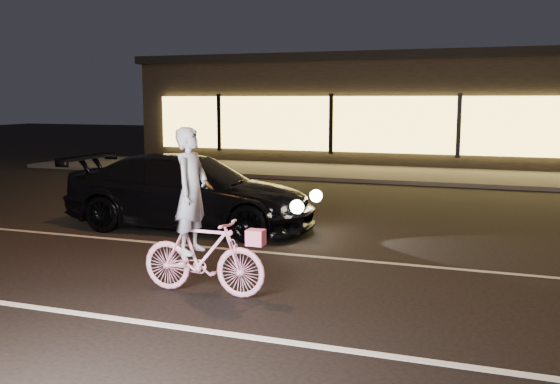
% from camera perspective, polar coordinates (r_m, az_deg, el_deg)
% --- Properties ---
extents(ground, '(90.00, 90.00, 0.00)m').
position_cam_1_polar(ground, '(7.87, 8.17, -10.10)').
color(ground, black).
rests_on(ground, ground).
extents(lane_stripe_near, '(60.00, 0.12, 0.01)m').
position_cam_1_polar(lane_stripe_near, '(6.50, 5.41, -14.12)').
color(lane_stripe_near, silver).
rests_on(lane_stripe_near, ground).
extents(lane_stripe_far, '(60.00, 0.10, 0.01)m').
position_cam_1_polar(lane_stripe_far, '(9.76, 10.55, -6.46)').
color(lane_stripe_far, gray).
rests_on(lane_stripe_far, ground).
extents(sidewalk, '(30.00, 4.00, 0.12)m').
position_cam_1_polar(sidewalk, '(20.52, 15.52, 1.36)').
color(sidewalk, '#383533').
rests_on(sidewalk, ground).
extents(storefront, '(25.40, 8.42, 4.20)m').
position_cam_1_polar(storefront, '(26.33, 16.69, 7.38)').
color(storefront, black).
rests_on(storefront, ground).
extents(cyclist, '(1.71, 0.59, 2.15)m').
position_cam_1_polar(cyclist, '(8.06, -7.35, -4.00)').
color(cyclist, '#EB2D81').
rests_on(cyclist, ground).
extents(sedan, '(4.98, 2.16, 1.43)m').
position_cam_1_polar(sedan, '(12.21, -8.22, -0.00)').
color(sedan, black).
rests_on(sedan, ground).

